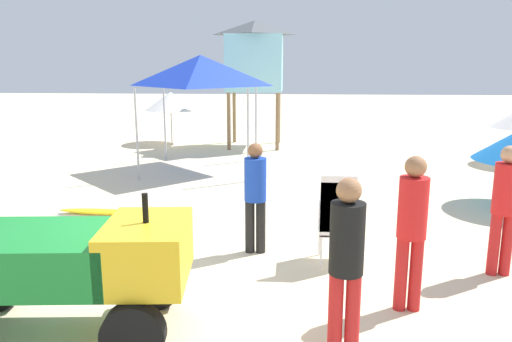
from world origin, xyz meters
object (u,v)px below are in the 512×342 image
object	(u,v)px
lifeguard_near_right	(255,191)
lifeguard_far_right	(412,223)
lifeguard_tower	(255,56)
lifeguard_near_center	(346,256)
surfboard_pile	(117,216)
beach_umbrella_mid	(171,101)
lifeguard_near_left	(505,202)
stacked_plastic_chairs	(337,213)
popup_canopy	(201,71)
utility_cart	(68,262)

from	to	relation	value
lifeguard_near_right	lifeguard_far_right	distance (m)	2.47
lifeguard_far_right	lifeguard_tower	world-z (taller)	lifeguard_tower
lifeguard_near_center	lifeguard_tower	xyz separation A→B (m)	(-1.74, 12.28, 1.96)
surfboard_pile	lifeguard_far_right	xyz separation A→B (m)	(4.37, -2.87, 0.91)
surfboard_pile	beach_umbrella_mid	bearing A→B (deg)	97.28
lifeguard_near_center	lifeguard_near_left	bearing A→B (deg)	42.40
stacked_plastic_chairs	lifeguard_tower	xyz separation A→B (m)	(-1.86, 10.03, 2.23)
stacked_plastic_chairs	popup_canopy	distance (m)	7.05
lifeguard_near_left	lifeguard_tower	distance (m)	11.16
lifeguard_near_right	beach_umbrella_mid	xyz separation A→B (m)	(-3.66, 10.11, 0.53)
lifeguard_tower	beach_umbrella_mid	size ratio (longest dim) A/B	2.28
surfboard_pile	lifeguard_tower	world-z (taller)	lifeguard_tower
surfboard_pile	popup_canopy	xyz separation A→B (m)	(0.72, 4.54, 2.44)
lifeguard_near_right	popup_canopy	world-z (taller)	popup_canopy
surfboard_pile	lifeguard_near_left	xyz separation A→B (m)	(5.80, -1.81, 0.88)
surfboard_pile	lifeguard_tower	distance (m)	9.09
lifeguard_far_right	beach_umbrella_mid	distance (m)	12.98
stacked_plastic_chairs	lifeguard_near_center	size ratio (longest dim) A/B	0.74
utility_cart	stacked_plastic_chairs	bearing A→B (deg)	35.48
popup_canopy	beach_umbrella_mid	size ratio (longest dim) A/B	1.65
stacked_plastic_chairs	surfboard_pile	bearing A→B (deg)	156.54
stacked_plastic_chairs	lifeguard_tower	distance (m)	10.44
lifeguard_near_center	beach_umbrella_mid	size ratio (longest dim) A/B	0.98
utility_cart	lifeguard_near_right	bearing A→B (deg)	54.41
lifeguard_near_left	beach_umbrella_mid	xyz separation A→B (m)	(-6.93, 10.68, 0.46)
lifeguard_near_left	lifeguard_tower	xyz separation A→B (m)	(-3.98, 10.24, 1.98)
surfboard_pile	lifeguard_near_left	distance (m)	6.14
utility_cart	lifeguard_far_right	bearing A→B (deg)	12.21
utility_cart	lifeguard_near_right	xyz separation A→B (m)	(1.72, 2.41, 0.15)
stacked_plastic_chairs	surfboard_pile	size ratio (longest dim) A/B	0.53
lifeguard_near_left	beach_umbrella_mid	distance (m)	12.74
lifeguard_near_right	popup_canopy	bearing A→B (deg)	107.36
lifeguard_near_right	lifeguard_far_right	xyz separation A→B (m)	(1.84, -1.64, 0.09)
lifeguard_tower	beach_umbrella_mid	bearing A→B (deg)	171.46
stacked_plastic_chairs	beach_umbrella_mid	distance (m)	11.55
lifeguard_near_right	lifeguard_tower	size ratio (longest dim) A/B	0.40
popup_canopy	lifeguard_tower	xyz separation A→B (m)	(1.09, 3.89, 0.42)
lifeguard_near_left	utility_cart	bearing A→B (deg)	-159.78
popup_canopy	beach_umbrella_mid	bearing A→B (deg)	113.21
surfboard_pile	lifeguard_near_center	size ratio (longest dim) A/B	1.40
stacked_plastic_chairs	lifeguard_near_left	size ratio (longest dim) A/B	0.74
stacked_plastic_chairs	popup_canopy	size ratio (longest dim) A/B	0.44
stacked_plastic_chairs	popup_canopy	bearing A→B (deg)	115.72
lifeguard_far_right	beach_umbrella_mid	bearing A→B (deg)	115.11
lifeguard_far_right	popup_canopy	world-z (taller)	popup_canopy
stacked_plastic_chairs	beach_umbrella_mid	size ratio (longest dim) A/B	0.72
utility_cart	beach_umbrella_mid	distance (m)	12.69
lifeguard_tower	lifeguard_near_center	bearing A→B (deg)	-81.94
surfboard_pile	lifeguard_tower	size ratio (longest dim) A/B	0.60
surfboard_pile	lifeguard_far_right	distance (m)	5.31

